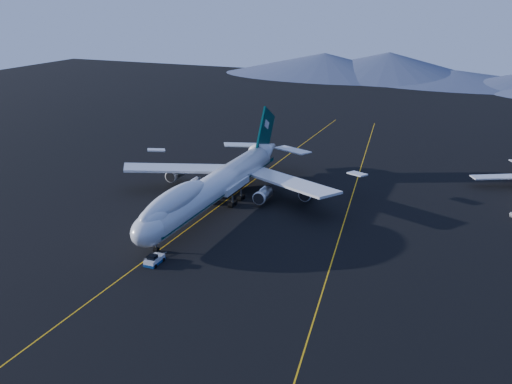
% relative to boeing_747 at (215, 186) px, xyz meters
% --- Properties ---
extents(ground, '(500.00, 500.00, 0.00)m').
position_rel_boeing_747_xyz_m(ground, '(-0.00, -0.03, -5.81)').
color(ground, black).
rests_on(ground, ground).
extents(taxiway_line_main, '(0.25, 220.00, 0.01)m').
position_rel_boeing_747_xyz_m(taxiway_line_main, '(-0.00, -0.03, -5.80)').
color(taxiway_line_main, '#EBA70D').
rests_on(taxiway_line_main, ground).
extents(taxiway_line_side, '(28.08, 198.09, 0.01)m').
position_rel_boeing_747_xyz_m(taxiway_line_side, '(30.00, 9.97, -5.80)').
color(taxiway_line_side, '#EBA70D').
rests_on(taxiway_line_side, ground).
extents(boeing_747, '(59.62, 72.43, 19.37)m').
position_rel_boeing_747_xyz_m(boeing_747, '(0.00, 0.00, 0.00)').
color(boeing_747, silver).
rests_on(boeing_747, ground).
extents(pushback_tug, '(2.74, 4.66, 2.01)m').
position_rel_boeing_747_xyz_m(pushback_tug, '(2.43, -31.04, -5.18)').
color(pushback_tug, silver).
rests_on(pushback_tug, ground).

